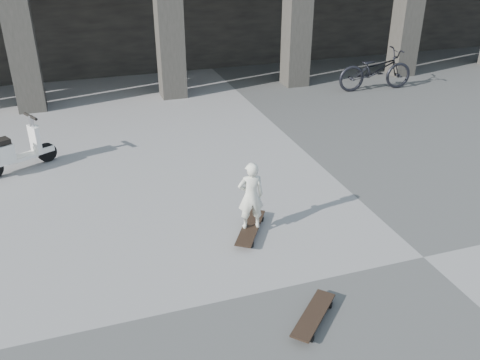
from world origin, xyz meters
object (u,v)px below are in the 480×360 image
object	(u,v)px
child	(251,196)
scooter	(5,154)
skateboard_spare	(313,315)
bicycle	(376,70)
longboard	(251,228)

from	to	relation	value
child	scooter	size ratio (longest dim) A/B	0.80
skateboard_spare	scooter	size ratio (longest dim) A/B	0.62
scooter	bicycle	xyz separation A→B (m)	(9.36, 2.59, 0.17)
child	bicycle	bearing A→B (deg)	-127.93
bicycle	scooter	bearing A→B (deg)	109.68
longboard	skateboard_spare	size ratio (longest dim) A/B	1.25
bicycle	longboard	bearing A→B (deg)	140.04
longboard	skateboard_spare	bearing A→B (deg)	-146.45
scooter	skateboard_spare	bearing A→B (deg)	-83.56
skateboard_spare	scooter	xyz separation A→B (m)	(-3.65, 5.38, 0.31)
longboard	scooter	size ratio (longest dim) A/B	0.77
longboard	scooter	bearing A→B (deg)	78.87
longboard	bicycle	distance (m)	8.29
scooter	bicycle	world-z (taller)	bicycle
skateboard_spare	child	distance (m)	2.11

